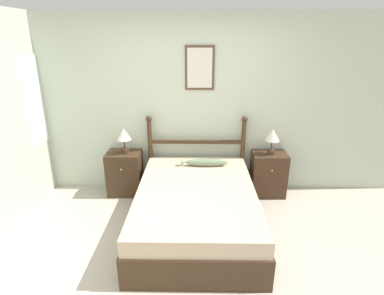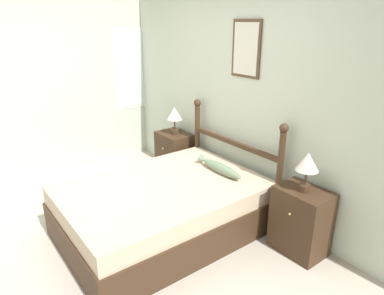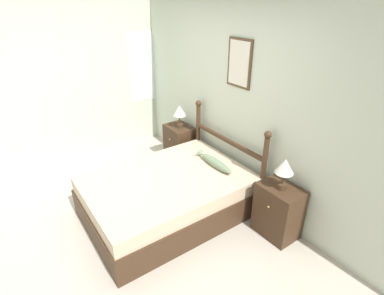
# 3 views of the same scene
# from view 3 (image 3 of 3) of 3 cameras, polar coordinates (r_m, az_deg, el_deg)

# --- Properties ---
(ground_plane) EXTENTS (16.00, 16.00, 0.00)m
(ground_plane) POSITION_cam_3_polar(r_m,az_deg,el_deg) (3.95, -13.48, -14.38)
(ground_plane) COLOR #B7AD9E
(wall_back) EXTENTS (6.40, 0.08, 2.55)m
(wall_back) POSITION_cam_3_polar(r_m,az_deg,el_deg) (4.10, 7.46, 8.55)
(wall_back) COLOR beige
(wall_back) RESTS_ON ground_plane
(wall_left) EXTENTS (0.08, 6.40, 2.55)m
(wall_left) POSITION_cam_3_polar(r_m,az_deg,el_deg) (5.24, -23.88, 10.58)
(wall_left) COLOR beige
(wall_left) RESTS_ON ground_plane
(bed) EXTENTS (1.42, 2.01, 0.54)m
(bed) POSITION_cam_3_polar(r_m,az_deg,el_deg) (3.90, -4.62, -9.13)
(bed) COLOR #3D2819
(bed) RESTS_ON ground_plane
(headboard) EXTENTS (1.45, 0.09, 1.17)m
(headboard) POSITION_cam_3_polar(r_m,az_deg,el_deg) (4.18, 6.68, -0.15)
(headboard) COLOR #3D2819
(headboard) RESTS_ON ground_plane
(nightstand_left) EXTENTS (0.49, 0.38, 0.65)m
(nightstand_left) POSITION_cam_3_polar(r_m,az_deg,el_deg) (5.03, -2.41, 0.62)
(nightstand_left) COLOR #3D2819
(nightstand_left) RESTS_ON ground_plane
(nightstand_right) EXTENTS (0.49, 0.38, 0.65)m
(nightstand_right) POSITION_cam_3_polar(r_m,az_deg,el_deg) (3.70, 16.08, -11.51)
(nightstand_right) COLOR #3D2819
(nightstand_right) RESTS_ON ground_plane
(table_lamp_left) EXTENTS (0.20, 0.20, 0.37)m
(table_lamp_left) POSITION_cam_3_polar(r_m,az_deg,el_deg) (4.77, -2.40, 6.77)
(table_lamp_left) COLOR #422D1E
(table_lamp_left) RESTS_ON nightstand_left
(table_lamp_right) EXTENTS (0.20, 0.20, 0.37)m
(table_lamp_right) POSITION_cam_3_polar(r_m,az_deg,el_deg) (3.36, 17.22, -3.76)
(table_lamp_right) COLOR #422D1E
(table_lamp_right) RESTS_ON nightstand_right
(fish_pillow) EXTENTS (0.65, 0.12, 0.11)m
(fish_pillow) POSITION_cam_3_polar(r_m,az_deg,el_deg) (3.96, 4.37, -2.86)
(fish_pillow) COLOR gray
(fish_pillow) RESTS_ON bed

